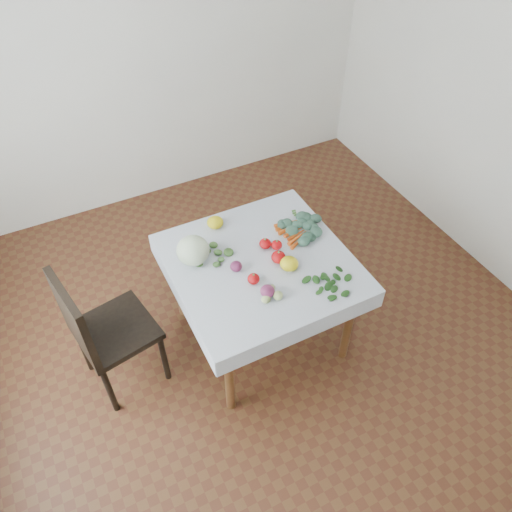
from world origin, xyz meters
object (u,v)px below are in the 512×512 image
Objects in this scene: chair at (99,329)px; heirloom_back at (215,222)px; carrot_bunch at (295,231)px; cabbage at (193,251)px; table at (260,273)px.

heirloom_back is at bearing 20.51° from chair.
carrot_bunch is at bearing -33.04° from heirloom_back.
chair is 9.03× the size of heirloom_back.
heirloom_back is 0.41× the size of carrot_bunch.
carrot_bunch is (0.71, -0.06, -0.08)m from cabbage.
cabbage is at bearing -136.38° from heirloom_back.
cabbage is (-0.38, 0.20, 0.20)m from table.
chair is 1.41m from carrot_bunch.
chair is at bearing -177.80° from carrot_bunch.
table is 0.48m from heirloom_back.
heirloom_back reaches higher than table.
chair is at bearing -159.49° from heirloom_back.
chair reaches higher than heirloom_back.
cabbage reaches higher than carrot_bunch.
table is at bearing -74.40° from heirloom_back.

